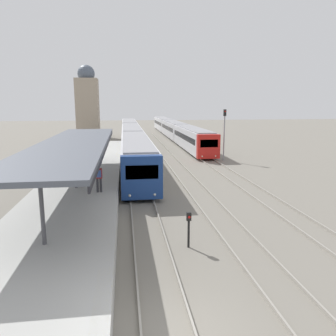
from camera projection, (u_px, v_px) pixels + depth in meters
The scene contains 9 objects.
track_platform_line at pixel (169, 336), 8.63m from camera, with size 1.51×120.00×0.15m.
track_middle_line at pixel (310, 323), 9.15m from camera, with size 1.51×120.00×0.15m.
platform_canopy at pixel (75, 144), 20.12m from camera, with size 4.00×21.37×2.92m.
person_on_platform at pixel (99, 176), 19.40m from camera, with size 0.40×0.40×1.66m.
train_near at pixel (132, 136), 45.24m from camera, with size 2.60×51.86×3.11m.
train_far at pixel (174, 129), 59.56m from camera, with size 2.51×50.18×3.01m.
signal_post_near at pixel (189, 226), 13.98m from camera, with size 0.20×0.21×1.58m.
signal_mast_far at pixel (224, 129), 35.34m from camera, with size 0.28×0.29×5.55m.
distant_domed_building at pixel (88, 103), 60.14m from camera, with size 4.01×4.01×13.06m.
Camera 1 is at (-1.03, -7.54, 6.09)m, focal length 35.00 mm.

